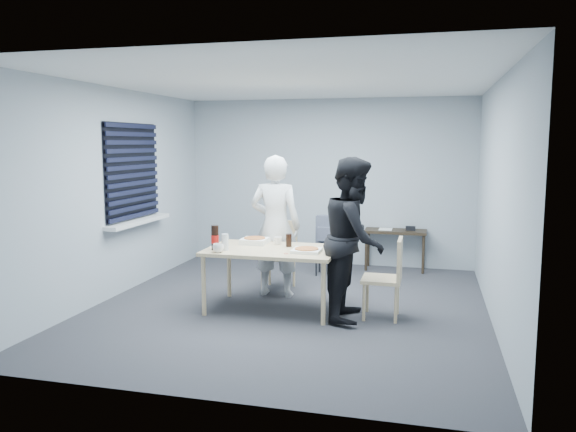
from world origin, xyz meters
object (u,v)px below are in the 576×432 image
(person_white, at_px, (275,226))
(mug_a, at_px, (218,248))
(dining_table, at_px, (272,254))
(side_table, at_px, (395,235))
(stool, at_px, (326,251))
(backpack, at_px, (326,230))
(chair_far, at_px, (280,250))
(mug_b, at_px, (278,241))
(soda_bottle, at_px, (215,238))
(person_black, at_px, (354,239))
(chair_right, at_px, (390,273))

(person_white, bearing_deg, mug_a, 68.87)
(dining_table, xyz_separation_m, side_table, (1.25, 2.43, -0.12))
(stool, relative_size, backpack, 1.10)
(chair_far, distance_m, mug_b, 0.79)
(dining_table, xyz_separation_m, soda_bottle, (-0.61, -0.23, 0.19))
(dining_table, relative_size, backpack, 3.55)
(backpack, height_order, soda_bottle, soda_bottle)
(side_table, height_order, soda_bottle, soda_bottle)
(person_black, distance_m, stool, 2.12)
(chair_far, distance_m, backpack, 0.99)
(dining_table, relative_size, person_white, 0.83)
(person_black, bearing_deg, person_white, 57.37)
(chair_far, distance_m, mug_a, 1.43)
(chair_far, xyz_separation_m, side_table, (1.42, 1.44, 0.02))
(person_black, bearing_deg, mug_a, 101.42)
(backpack, bearing_deg, person_black, -62.30)
(chair_far, bearing_deg, person_black, -43.54)
(chair_right, bearing_deg, soda_bottle, -173.23)
(chair_far, xyz_separation_m, chair_right, (1.51, -0.99, 0.00))
(side_table, height_order, backpack, backpack)
(dining_table, relative_size, soda_bottle, 5.29)
(chair_far, height_order, soda_bottle, soda_bottle)
(person_white, xyz_separation_m, person_black, (1.08, -0.69, 0.00))
(backpack, relative_size, soda_bottle, 1.49)
(person_white, bearing_deg, chair_right, 157.24)
(chair_right, xyz_separation_m, side_table, (-0.09, 2.43, 0.02))
(side_table, xyz_separation_m, stool, (-0.95, -0.56, -0.19))
(soda_bottle, bearing_deg, stool, 66.79)
(chair_far, height_order, person_black, person_black)
(backpack, xyz_separation_m, mug_b, (-0.30, -1.59, 0.10))
(chair_far, xyz_separation_m, backpack, (0.47, 0.86, 0.15))
(person_white, relative_size, mug_a, 14.39)
(person_white, height_order, side_table, person_white)
(person_white, relative_size, side_table, 1.93)
(dining_table, bearing_deg, person_black, -4.31)
(mug_a, xyz_separation_m, mug_b, (0.51, 0.64, -0.00))
(side_table, bearing_deg, chair_far, -134.66)
(side_table, distance_m, mug_b, 2.51)
(mug_a, distance_m, soda_bottle, 0.19)
(stool, distance_m, backpack, 0.31)
(dining_table, xyz_separation_m, mug_a, (-0.51, -0.37, 0.11))
(mug_a, bearing_deg, chair_right, 11.39)
(chair_right, distance_m, mug_b, 1.39)
(dining_table, distance_m, soda_bottle, 0.67)
(dining_table, distance_m, stool, 1.92)
(person_black, height_order, backpack, person_black)
(backpack, distance_m, mug_a, 2.37)
(chair_far, xyz_separation_m, soda_bottle, (-0.43, -1.22, 0.34))
(stool, bearing_deg, person_black, -71.33)
(side_table, distance_m, backpack, 1.12)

